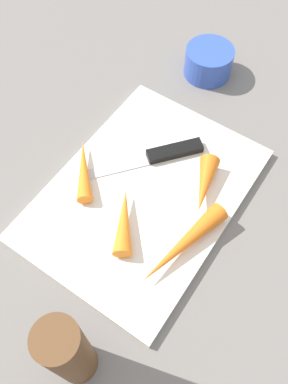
# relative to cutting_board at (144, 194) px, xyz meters

# --- Properties ---
(ground_plane) EXTENTS (1.40, 1.40, 0.00)m
(ground_plane) POSITION_rel_cutting_board_xyz_m (0.00, 0.00, -0.01)
(ground_plane) COLOR slate
(cutting_board) EXTENTS (0.36, 0.26, 0.01)m
(cutting_board) POSITION_rel_cutting_board_xyz_m (0.00, 0.00, 0.00)
(cutting_board) COLOR silver
(cutting_board) RESTS_ON ground_plane
(knife) EXTENTS (0.17, 0.14, 0.01)m
(knife) POSITION_rel_cutting_board_xyz_m (-0.08, -0.01, 0.01)
(knife) COLOR #B7B7BC
(knife) RESTS_ON cutting_board
(carrot_longest) EXTENTS (0.16, 0.06, 0.03)m
(carrot_longest) POSITION_rel_cutting_board_xyz_m (0.05, 0.10, 0.02)
(carrot_longest) COLOR orange
(carrot_longest) RESTS_ON cutting_board
(carrot_long) EXTENTS (0.10, 0.09, 0.02)m
(carrot_long) POSITION_rel_cutting_board_xyz_m (0.02, -0.09, 0.02)
(carrot_long) COLOR orange
(carrot_long) RESTS_ON cutting_board
(carrot_shortest) EXTENTS (0.10, 0.06, 0.03)m
(carrot_shortest) POSITION_rel_cutting_board_xyz_m (-0.05, 0.07, 0.02)
(carrot_shortest) COLOR orange
(carrot_shortest) RESTS_ON cutting_board
(carrot_short) EXTENTS (0.10, 0.08, 0.03)m
(carrot_short) POSITION_rel_cutting_board_xyz_m (0.06, 0.01, 0.02)
(carrot_short) COLOR orange
(carrot_short) RESTS_ON cutting_board
(small_bowl) EXTENTS (0.09, 0.09, 0.05)m
(small_bowl) POSITION_rel_cutting_board_xyz_m (-0.29, -0.05, 0.02)
(small_bowl) COLOR #3351B2
(small_bowl) RESTS_ON ground_plane
(pepper_grinder) EXTENTS (0.05, 0.05, 0.16)m
(pepper_grinder) POSITION_rel_cutting_board_xyz_m (0.24, 0.07, 0.07)
(pepper_grinder) COLOR brown
(pepper_grinder) RESTS_ON ground_plane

